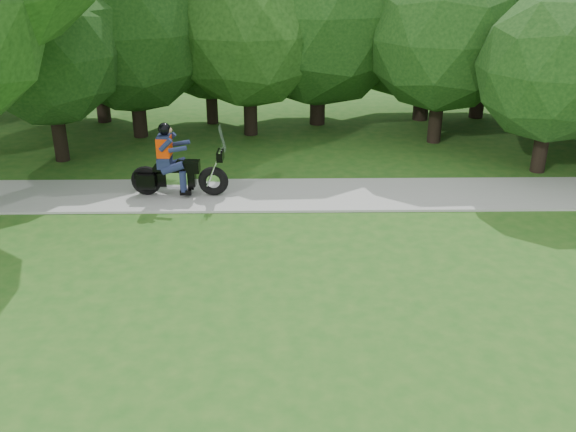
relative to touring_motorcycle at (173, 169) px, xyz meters
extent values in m
plane|color=#235B1A|center=(5.29, -7.96, -0.75)|extent=(100.00, 100.00, 0.00)
cube|color=#ACACA7|center=(5.29, 0.04, -0.72)|extent=(60.00, 2.20, 0.06)
cylinder|color=black|center=(-6.22, 8.48, 0.15)|extent=(0.51, 0.51, 1.80)
sphere|color=#133710|center=(-6.22, 8.48, 3.07)|extent=(6.23, 6.23, 6.23)
cylinder|color=black|center=(0.33, 6.97, 0.03)|extent=(0.40, 0.40, 1.55)
sphere|color=#133710|center=(0.33, 6.97, 2.12)|extent=(4.05, 4.05, 4.05)
cylinder|color=black|center=(10.02, 1.79, 0.04)|extent=(0.41, 0.41, 1.58)
sphere|color=#133710|center=(10.02, 1.79, 2.17)|extent=(4.11, 4.11, 4.11)
cylinder|color=black|center=(7.81, 7.35, 0.15)|extent=(0.55, 0.55, 1.80)
sphere|color=#133710|center=(7.81, 7.35, 3.30)|extent=(6.93, 6.93, 6.93)
cylinder|color=black|center=(4.05, 6.82, 0.15)|extent=(0.53, 0.53, 1.80)
sphere|color=#133710|center=(4.05, 6.82, 3.19)|extent=(6.59, 6.59, 6.59)
cylinder|color=black|center=(-3.76, 2.96, 0.15)|extent=(0.41, 0.41, 1.80)
sphere|color=#133710|center=(-3.76, 2.96, 2.41)|extent=(4.17, 4.17, 4.17)
cylinder|color=black|center=(7.70, 4.62, 0.15)|extent=(0.43, 0.43, 1.80)
sphere|color=#133710|center=(7.70, 4.62, 2.57)|extent=(4.66, 4.66, 4.66)
cylinder|color=black|center=(-3.57, 7.24, 0.15)|extent=(0.47, 0.47, 1.80)
sphere|color=#133710|center=(-3.57, 7.24, 2.83)|extent=(5.49, 5.49, 5.49)
cylinder|color=black|center=(1.75, 5.56, 0.15)|extent=(0.45, 0.45, 1.80)
sphere|color=#1B4413|center=(1.75, 5.56, 2.67)|extent=(4.97, 4.97, 4.97)
cylinder|color=black|center=(-1.90, 5.37, 0.14)|extent=(0.47, 0.47, 1.77)
sphere|color=#133710|center=(-1.90, 5.37, 2.76)|extent=(5.34, 5.34, 5.34)
cylinder|color=black|center=(9.92, 7.62, 0.15)|extent=(0.51, 0.51, 1.80)
sphere|color=#133710|center=(9.92, 7.62, 3.04)|extent=(6.14, 6.14, 6.14)
torus|color=black|center=(-0.70, 0.03, -0.30)|extent=(0.78, 0.25, 0.77)
torus|color=black|center=(1.01, -0.04, -0.30)|extent=(0.78, 0.25, 0.77)
cube|color=black|center=(-0.05, 0.00, -0.25)|extent=(1.24, 0.31, 0.35)
cube|color=silver|center=(0.12, 0.00, -0.25)|extent=(0.54, 0.40, 0.44)
cube|color=black|center=(0.39, -0.02, 0.08)|extent=(0.59, 0.35, 0.29)
cube|color=black|center=(-0.19, 0.01, 0.04)|extent=(0.59, 0.38, 0.11)
cylinder|color=silver|center=(1.05, -0.04, 0.08)|extent=(0.44, 0.07, 0.99)
cylinder|color=silver|center=(1.24, -0.05, 0.56)|extent=(0.07, 0.71, 0.04)
cube|color=black|center=(-0.65, -0.22, -0.25)|extent=(0.47, 0.15, 0.38)
cube|color=black|center=(-0.64, 0.27, -0.25)|extent=(0.47, 0.15, 0.38)
cube|color=#1A2245|center=(-0.19, 0.01, 0.19)|extent=(0.35, 0.43, 0.27)
cube|color=#1A2245|center=(-0.16, 0.01, 0.59)|extent=(0.31, 0.47, 0.62)
cube|color=#F93904|center=(-0.16, 0.01, 0.61)|extent=(0.34, 0.52, 0.49)
sphere|color=black|center=(-0.13, 0.01, 1.06)|extent=(0.31, 0.31, 0.31)
camera|label=1|loc=(2.67, -15.28, 5.47)|focal=40.00mm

